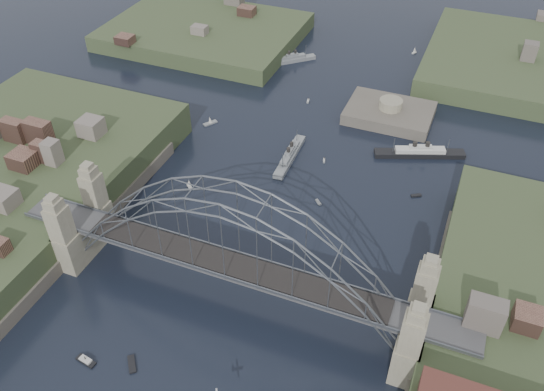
{
  "coord_description": "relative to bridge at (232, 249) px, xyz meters",
  "views": [
    {
      "loc": [
        31.35,
        -59.16,
        79.9
      ],
      "look_at": [
        0.0,
        18.0,
        10.0
      ],
      "focal_mm": 37.36,
      "sensor_mm": 36.0,
      "label": 1
    }
  ],
  "objects": [
    {
      "name": "small_boat_a",
      "position": [
        -22.79,
        24.88,
        -11.43
      ],
      "size": [
        2.11,
        2.09,
        2.38
      ],
      "color": "silver",
      "rests_on": "ground"
    },
    {
      "name": "small_boat_c",
      "position": [
        -9.44,
        -19.08,
        -12.17
      ],
      "size": [
        2.97,
        3.29,
        0.45
      ],
      "color": "silver",
      "rests_on": "ground"
    },
    {
      "name": "ocean_liner",
      "position": [
        22.64,
        56.16,
        -11.51
      ],
      "size": [
        21.08,
        10.46,
        5.27
      ],
      "color": "black",
      "rests_on": "ground"
    },
    {
      "name": "fort_island",
      "position": [
        12.0,
        70.0,
        -12.66
      ],
      "size": [
        22.0,
        16.0,
        9.4
      ],
      "color": "#565045",
      "rests_on": "ground"
    },
    {
      "name": "headland_nw",
      "position": [
        -55.0,
        95.0,
        -11.82
      ],
      "size": [
        60.0,
        45.0,
        9.0
      ],
      "primitive_type": "cube",
      "color": "#394829",
      "rests_on": "ground"
    },
    {
      "name": "bridge",
      "position": [
        0.0,
        0.0,
        0.0
      ],
      "size": [
        84.0,
        13.8,
        24.6
      ],
      "color": "#4D4D50",
      "rests_on": "ground"
    },
    {
      "name": "small_boat_i",
      "position": [
        33.39,
        12.77,
        -12.17
      ],
      "size": [
        2.57,
        1.79,
        0.45
      ],
      "color": "silver",
      "rests_on": "ground"
    },
    {
      "name": "naval_cruiser_near",
      "position": [
        -5.74,
        43.37,
        -11.51
      ],
      "size": [
        2.92,
        17.49,
        5.23
      ],
      "color": "gray",
      "rests_on": "ground"
    },
    {
      "name": "ground",
      "position": [
        0.0,
        0.0,
        -12.32
      ],
      "size": [
        500.0,
        500.0,
        0.0
      ],
      "primitive_type": "plane",
      "color": "black",
      "rests_on": "ground"
    },
    {
      "name": "small_boat_f",
      "position": [
        2.21,
        45.3,
        -12.02
      ],
      "size": [
        0.91,
        1.53,
        1.43
      ],
      "color": "silver",
      "rests_on": "ground"
    },
    {
      "name": "small_boat_h",
      "position": [
        -10.33,
        69.73,
        -12.03
      ],
      "size": [
        0.81,
        1.82,
        1.43
      ],
      "color": "silver",
      "rests_on": "ground"
    },
    {
      "name": "small_boat_j",
      "position": [
        -16.68,
        -21.4,
        -12.04
      ],
      "size": [
        3.7,
        1.7,
        1.43
      ],
      "color": "silver",
      "rests_on": "ground"
    },
    {
      "name": "small_boat_k",
      "position": [
        10.74,
        110.34,
        -11.33
      ],
      "size": [
        1.47,
        1.81,
        2.38
      ],
      "color": "silver",
      "rests_on": "ground"
    },
    {
      "name": "small_boat_b",
      "position": [
        5.71,
        30.51,
        -12.17
      ],
      "size": [
        1.78,
        1.82,
        0.45
      ],
      "color": "silver",
      "rests_on": "ground"
    },
    {
      "name": "small_boat_e",
      "position": [
        -30.23,
        49.86,
        -11.68
      ],
      "size": [
        3.07,
        3.82,
        2.38
      ],
      "color": "silver",
      "rests_on": "ground"
    },
    {
      "name": "small_boat_d",
      "position": [
        24.92,
        40.75,
        -12.17
      ],
      "size": [
        2.35,
        1.85,
        0.45
      ],
      "color": "silver",
      "rests_on": "ground"
    },
    {
      "name": "naval_cruiser_far",
      "position": [
        -22.8,
        90.41,
        -11.54
      ],
      "size": [
        12.4,
        11.66,
        5.05
      ],
      "color": "gray",
      "rests_on": "ground"
    }
  ]
}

